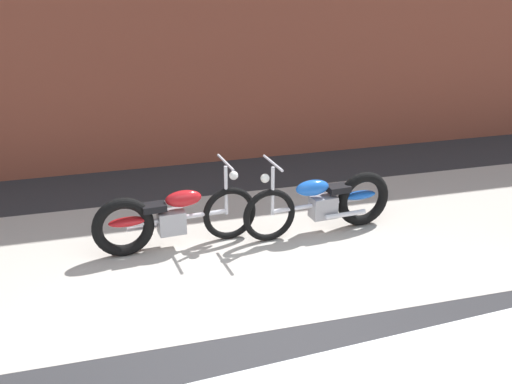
# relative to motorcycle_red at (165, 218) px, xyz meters

# --- Properties ---
(ground_plane) EXTENTS (80.00, 80.00, 0.00)m
(ground_plane) POSITION_rel_motorcycle_red_xyz_m (0.69, -1.99, -0.40)
(ground_plane) COLOR #2D2D30
(sidewalk_slab) EXTENTS (36.00, 3.50, 0.01)m
(sidewalk_slab) POSITION_rel_motorcycle_red_xyz_m (0.69, -0.24, -0.40)
(sidewalk_slab) COLOR #B2ADA3
(sidewalk_slab) RESTS_ON ground
(motorcycle_red) EXTENTS (2.01, 0.58, 1.03)m
(motorcycle_red) POSITION_rel_motorcycle_red_xyz_m (0.00, 0.00, 0.00)
(motorcycle_red) COLOR black
(motorcycle_red) RESTS_ON ground
(motorcycle_blue) EXTENTS (2.01, 0.58, 1.03)m
(motorcycle_blue) POSITION_rel_motorcycle_red_xyz_m (2.06, -0.06, 0.00)
(motorcycle_blue) COLOR black
(motorcycle_blue) RESTS_ON ground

